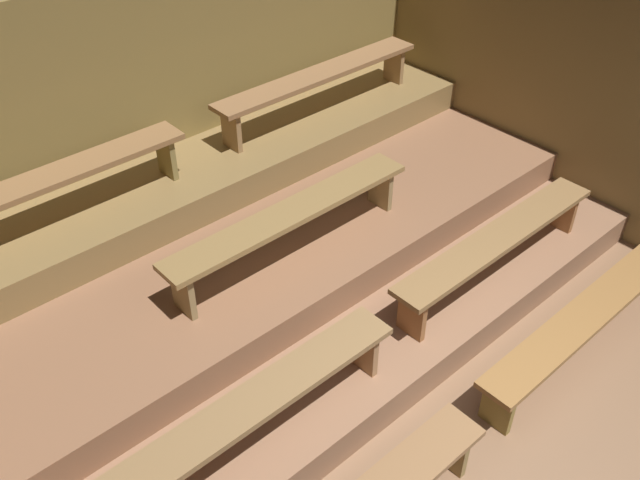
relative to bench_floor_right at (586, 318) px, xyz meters
The scene contains 12 objects.
ground 2.01m from the bench_floor_right, 132.18° to the left, with size 6.63×4.99×0.08m, color #825F44.
wall_back 3.92m from the bench_floor_right, 110.24° to the left, with size 6.63×0.06×2.42m, color olive.
wall_right 2.35m from the bench_floor_right, 41.92° to the left, with size 0.06×4.99×2.42m, color olive.
platform_lower 2.42m from the bench_floor_right, 123.18° to the left, with size 5.83×3.07×0.29m, color #8C6347.
platform_middle 2.78m from the bench_floor_right, 118.42° to the left, with size 5.83×2.22×0.29m, color #885D40.
platform_upper 3.39m from the bench_floor_right, 113.08° to the left, with size 5.83×0.91×0.29m, color olive.
bench_floor_right is the anchor object (origin of this frame).
bench_lower_left 2.72m from the bench_floor_right, 162.08° to the left, with size 2.24×0.30×0.41m.
bench_lower_right 0.88m from the bench_floor_right, 94.80° to the left, with size 2.24×0.30×0.41m.
bench_middle_center 2.38m from the bench_floor_right, 125.35° to the left, with size 2.25×0.30×0.41m.
bench_upper_left 4.23m from the bench_floor_right, 130.92° to the left, with size 2.35×0.30×0.41m.
bench_upper_right 3.25m from the bench_floor_right, 88.70° to the left, with size 2.35×0.30×0.41m.
Camera 1 is at (-2.72, -0.81, 4.05)m, focal length 38.70 mm.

